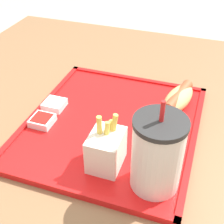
{
  "coord_description": "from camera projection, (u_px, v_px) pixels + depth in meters",
  "views": [
    {
      "loc": [
        0.5,
        0.19,
        1.18
      ],
      "look_at": [
        0.01,
        0.02,
        0.79
      ],
      "focal_mm": 50.0,
      "sensor_mm": 36.0,
      "label": 1
    }
  ],
  "objects": [
    {
      "name": "dining_table",
      "position": [
        105.0,
        221.0,
        0.91
      ],
      "size": [
        1.05,
        1.02,
        0.75
      ],
      "color": "brown",
      "rests_on": "ground_plane"
    },
    {
      "name": "fries_carton",
      "position": [
        106.0,
        149.0,
        0.55
      ],
      "size": [
        0.07,
        0.06,
        0.1
      ],
      "color": "silver",
      "rests_on": "food_tray"
    },
    {
      "name": "sauce_cup_ketchup",
      "position": [
        42.0,
        120.0,
        0.66
      ],
      "size": [
        0.05,
        0.05,
        0.02
      ],
      "color": "silver",
      "rests_on": "food_tray"
    },
    {
      "name": "soda_cup",
      "position": [
        157.0,
        154.0,
        0.5
      ],
      "size": [
        0.09,
        0.09,
        0.17
      ],
      "color": "silver",
      "rests_on": "food_tray"
    },
    {
      "name": "hot_dog_far",
      "position": [
        178.0,
        98.0,
        0.7
      ],
      "size": [
        0.13,
        0.08,
        0.04
      ],
      "color": "tan",
      "rests_on": "food_tray"
    },
    {
      "name": "sauce_cup_mayo",
      "position": [
        54.0,
        104.0,
        0.71
      ],
      "size": [
        0.05,
        0.05,
        0.02
      ],
      "color": "silver",
      "rests_on": "food_tray"
    },
    {
      "name": "food_tray",
      "position": [
        112.0,
        125.0,
        0.67
      ],
      "size": [
        0.4,
        0.36,
        0.01
      ],
      "color": "red",
      "rests_on": "dining_table"
    }
  ]
}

